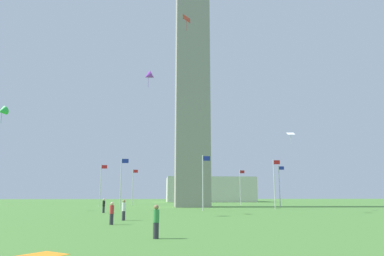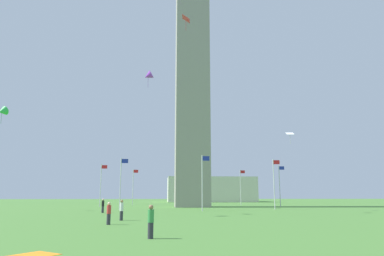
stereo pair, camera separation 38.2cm
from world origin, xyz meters
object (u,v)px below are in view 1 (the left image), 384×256
(flagpole_s, at_px, (101,183))
(picnic_blanket_near_first_person, at_px, (37,256))
(obelisk_monument, at_px, (192,59))
(kite_purple_delta, at_px, (148,76))
(kite_green_delta, at_px, (2,111))
(flagpole_e, at_px, (186,186))
(person_black_shirt, at_px, (104,206))
(flagpole_nw, at_px, (275,182))
(distant_building, at_px, (209,190))
(flagpole_w, at_px, (203,180))
(flagpole_sw, at_px, (121,181))
(kite_red_diamond, at_px, (187,19))
(person_green_shirt, at_px, (156,222))
(flagpole_se, at_px, (133,185))
(person_red_shirt, at_px, (112,213))
(kite_white_diamond, at_px, (291,134))
(flagpole_n, at_px, (280,184))
(flagpole_ne, at_px, (240,185))
(person_white_shirt, at_px, (124,210))

(flagpole_s, height_order, picnic_blanket_near_first_person, flagpole_s)
(obelisk_monument, relative_size, kite_purple_delta, 18.81)
(kite_green_delta, height_order, picnic_blanket_near_first_person, kite_green_delta)
(flagpole_e, height_order, person_black_shirt, flagpole_e)
(person_black_shirt, relative_size, kite_purple_delta, 0.56)
(flagpole_nw, distance_m, distant_building, 60.47)
(flagpole_w, bearing_deg, kite_purple_delta, 129.60)
(flagpole_sw, relative_size, kite_red_diamond, 3.19)
(flagpole_nw, height_order, kite_purple_delta, kite_purple_delta)
(flagpole_e, height_order, person_green_shirt, flagpole_e)
(flagpole_e, bearing_deg, flagpole_se, -157.50)
(kite_red_diamond, xyz_separation_m, picnic_blanket_near_first_person, (-8.09, -36.30, -28.89))
(person_red_shirt, xyz_separation_m, kite_white_diamond, (20.21, 15.74, 9.04))
(obelisk_monument, height_order, flagpole_w, obelisk_monument)
(flagpole_e, bearing_deg, flagpole_w, -90.00)
(kite_purple_delta, bearing_deg, kite_green_delta, -160.79)
(flagpole_n, xyz_separation_m, flagpole_ne, (-4.89, 11.81, 0.00))
(flagpole_sw, xyz_separation_m, person_green_shirt, (5.60, -35.50, -3.40))
(flagpole_n, relative_size, distant_building, 0.28)
(flagpole_s, height_order, person_green_shirt, flagpole_s)
(person_green_shirt, xyz_separation_m, kite_white_diamond, (16.82, 24.57, 9.02))
(obelisk_monument, xyz_separation_m, flagpole_s, (-16.64, 0.00, -24.58))
(kite_white_diamond, distance_m, kite_red_diamond, 24.05)
(flagpole_e, relative_size, picnic_blanket_near_first_person, 4.28)
(kite_purple_delta, height_order, picnic_blanket_near_first_person, kite_purple_delta)
(flagpole_ne, height_order, kite_purple_delta, kite_purple_delta)
(flagpole_ne, height_order, person_green_shirt, flagpole_ne)
(picnic_blanket_near_first_person, bearing_deg, person_black_shirt, 94.48)
(kite_green_delta, bearing_deg, flagpole_s, 48.22)
(flagpole_w, height_order, kite_white_diamond, kite_white_diamond)
(obelisk_monument, xyz_separation_m, distant_building, (9.96, 48.63, -24.97))
(kite_green_delta, bearing_deg, flagpole_e, 46.42)
(flagpole_sw, xyz_separation_m, distant_building, (21.70, 60.44, -0.39))
(obelisk_monument, relative_size, flagpole_sw, 7.48)
(person_white_shirt, distance_m, kite_white_diamond, 24.49)
(distant_building, bearing_deg, picnic_blanket_near_first_person, -101.42)
(person_red_shirt, bearing_deg, flagpole_ne, -17.06)
(flagpole_ne, distance_m, flagpole_s, 30.86)
(obelisk_monument, height_order, person_red_shirt, obelisk_monument)
(flagpole_w, bearing_deg, flagpole_n, 45.00)
(kite_red_diamond, relative_size, distant_building, 0.09)
(kite_green_delta, bearing_deg, picnic_blanket_near_first_person, -64.04)
(flagpole_w, distance_m, kite_purple_delta, 22.63)
(kite_green_delta, bearing_deg, flagpole_n, 16.83)
(flagpole_nw, bearing_deg, picnic_blanket_near_first_person, -118.91)
(flagpole_n, height_order, flagpole_nw, same)
(picnic_blanket_near_first_person, bearing_deg, kite_white_diamond, 54.36)
(person_black_shirt, xyz_separation_m, kite_red_diamond, (10.56, 4.78, 28.04))
(obelisk_monument, height_order, flagpole_s, obelisk_monument)
(flagpole_w, relative_size, distant_building, 0.28)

